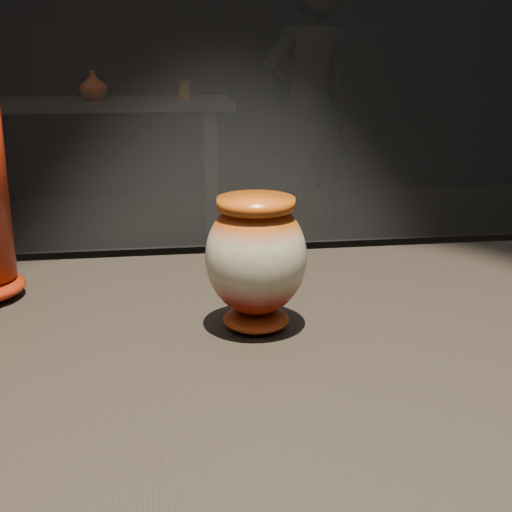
% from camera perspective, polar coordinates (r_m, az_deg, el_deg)
% --- Properties ---
extents(main_vase, '(0.15, 0.15, 0.19)m').
position_cam_1_polar(main_vase, '(0.97, 0.00, -0.19)').
color(main_vase, maroon).
rests_on(main_vase, display_plinth).
extents(back_shelf, '(2.00, 0.60, 0.90)m').
position_cam_1_polar(back_shelf, '(4.65, -14.51, 8.74)').
color(back_shelf, black).
rests_on(back_shelf, ground).
extents(back_vase_mid, '(0.18, 0.18, 0.18)m').
position_cam_1_polar(back_vase_mid, '(4.57, -12.90, 13.16)').
color(back_vase_mid, maroon).
rests_on(back_vase_mid, back_shelf).
extents(back_vase_right, '(0.07, 0.07, 0.11)m').
position_cam_1_polar(back_vase_right, '(4.57, -5.73, 13.07)').
color(back_vase_right, '#975816').
rests_on(back_vase_right, back_shelf).
extents(visitor, '(0.68, 0.51, 1.67)m').
position_cam_1_polar(visitor, '(4.72, 4.17, 11.82)').
color(visitor, black).
rests_on(visitor, ground).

